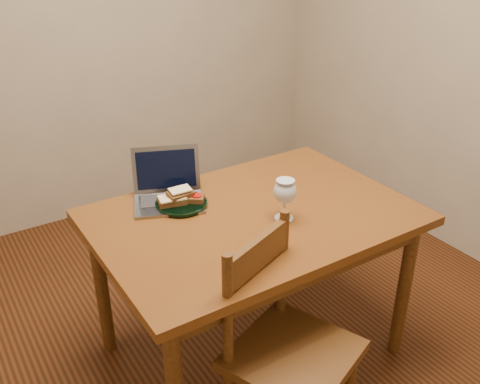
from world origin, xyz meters
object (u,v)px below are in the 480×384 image
plate (181,204)px  laptop (168,187)px  chair (288,340)px  table (253,231)px  milk_glass (285,200)px

plate → laptop: laptop is taller
chair → table: bearing=49.4°
table → chair: (-0.16, -0.47, -0.16)m
plate → laptop: (-0.02, 0.09, 0.05)m
table → laptop: (-0.24, 0.31, 0.14)m
chair → laptop: size_ratio=1.45×
milk_glass → laptop: size_ratio=0.48×
laptop → milk_glass: bearing=-29.8°
milk_glass → table: bearing=126.7°
table → plate: (-0.22, 0.22, 0.10)m
chair → plate: chair is taller
table → laptop: laptop is taller
table → milk_glass: bearing=-53.3°
table → chair: 0.52m
table → plate: plate is taller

